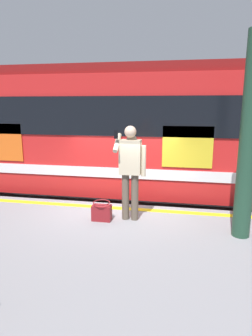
{
  "coord_description": "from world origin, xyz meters",
  "views": [
    {
      "loc": [
        -1.28,
        6.09,
        3.19
      ],
      "look_at": [
        -0.18,
        0.3,
        1.9
      ],
      "focal_mm": 30.95,
      "sensor_mm": 36.0,
      "label": 1
    }
  ],
  "objects_px": {
    "passenger": "(130,165)",
    "station_column": "(249,139)",
    "handbag": "(102,212)",
    "train_carriage": "(105,129)"
  },
  "relations": [
    {
      "from": "train_carriage",
      "to": "station_column",
      "type": "bearing_deg",
      "value": 135.46
    },
    {
      "from": "train_carriage",
      "to": "station_column",
      "type": "relative_size",
      "value": 3.94
    },
    {
      "from": "passenger",
      "to": "station_column",
      "type": "height_order",
      "value": "station_column"
    },
    {
      "from": "train_carriage",
      "to": "handbag",
      "type": "bearing_deg",
      "value": 103.08
    },
    {
      "from": "passenger",
      "to": "handbag",
      "type": "bearing_deg",
      "value": 17.62
    },
    {
      "from": "train_carriage",
      "to": "station_column",
      "type": "xyz_separation_m",
      "value": [
        -3.19,
        3.14,
        0.13
      ]
    },
    {
      "from": "handbag",
      "to": "passenger",
      "type": "bearing_deg",
      "value": -162.38
    },
    {
      "from": "train_carriage",
      "to": "passenger",
      "type": "relative_size",
      "value": 7.16
    },
    {
      "from": "train_carriage",
      "to": "passenger",
      "type": "height_order",
      "value": "train_carriage"
    },
    {
      "from": "passenger",
      "to": "station_column",
      "type": "relative_size",
      "value": 0.55
    }
  ]
}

